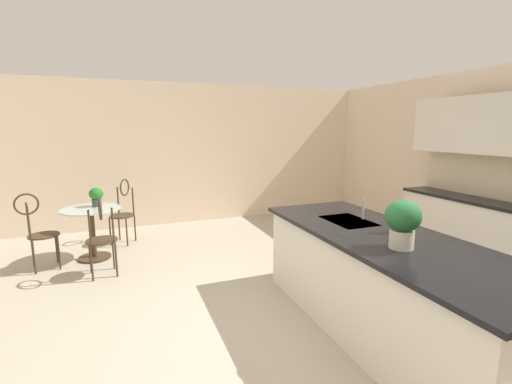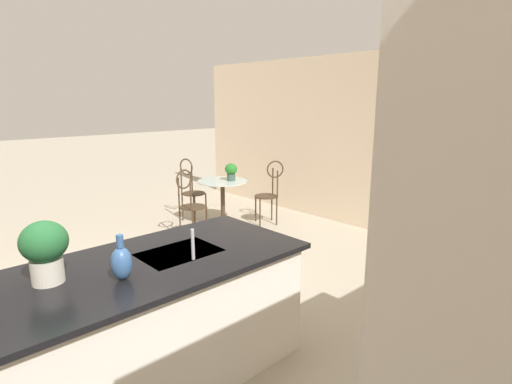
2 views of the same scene
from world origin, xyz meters
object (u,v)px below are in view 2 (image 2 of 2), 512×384
chair_by_island (191,186)px  potted_plant_counter_near (45,248)px  bistro_table (223,199)px  potted_plant_on_table (231,171)px  chair_near_window (190,200)px  chair_toward_desk (270,189)px  vase_on_counter (122,262)px

chair_by_island → potted_plant_counter_near: 4.41m
chair_by_island → bistro_table: bearing=105.9°
potted_plant_on_table → potted_plant_counter_near: bearing=35.0°
potted_plant_on_table → bistro_table: bearing=-34.2°
chair_near_window → chair_toward_desk: bearing=168.7°
chair_near_window → potted_plant_on_table: chair_near_window is taller
chair_by_island → chair_near_window: bearing=55.0°
potted_plant_on_table → chair_near_window: bearing=5.2°
chair_by_island → chair_toward_desk: bearing=127.7°
chair_near_window → vase_on_counter: vase_on_counter is taller
bistro_table → chair_by_island: 0.67m
bistro_table → vase_on_counter: (2.93, 2.72, 0.58)m
bistro_table → chair_toward_desk: chair_toward_desk is taller
bistro_table → chair_near_window: (0.73, 0.16, 0.13)m
bistro_table → potted_plant_counter_near: size_ratio=2.07×
chair_by_island → potted_plant_counter_near: size_ratio=2.70×
bistro_table → potted_plant_counter_near: 4.15m
vase_on_counter → chair_by_island: bearing=-129.3°
chair_by_island → vase_on_counter: vase_on_counter is taller
chair_near_window → potted_plant_counter_near: size_ratio=2.70×
potted_plant_on_table → vase_on_counter: size_ratio=0.95×
bistro_table → chair_near_window: chair_near_window is taller
potted_plant_counter_near → vase_on_counter: potted_plant_counter_near is taller
chair_near_window → vase_on_counter: (2.20, 2.57, 0.46)m
chair_toward_desk → potted_plant_on_table: bearing=-33.8°
bistro_table → chair_by_island: (0.18, -0.63, 0.13)m
chair_by_island → chair_toward_desk: 1.34m
chair_near_window → vase_on_counter: bearing=49.4°
chair_near_window → potted_plant_counter_near: potted_plant_counter_near is taller
chair_toward_desk → chair_by_island: bearing=-52.3°
chair_near_window → potted_plant_on_table: 0.91m
chair_toward_desk → vase_on_counter: size_ratio=3.62×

